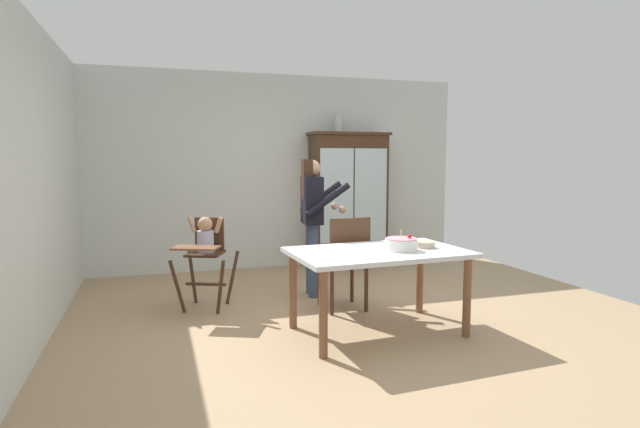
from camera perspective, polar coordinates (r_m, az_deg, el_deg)
The scene contains 11 objects.
ground_plane at distance 5.02m, azimuth 2.83°, elevation -11.68°, with size 6.24×6.24×0.00m, color tan.
wall_back at distance 7.29m, azimuth -4.47°, elevation 4.71°, with size 5.32×0.06×2.70m, color silver.
wall_left at distance 4.56m, azimuth -29.74°, elevation 2.99°, with size 0.06×5.32×2.70m, color silver.
china_cabinet at distance 7.34m, azimuth 3.18°, elevation 1.66°, with size 1.13×0.48×1.90m.
ceramic_vase at distance 7.28m, azimuth 2.04°, elevation 10.01°, with size 0.13×0.13×0.27m.
high_chair_with_toddler at distance 5.37m, azimuth -12.66°, elevation -3.45°, with size 0.76×0.82×0.95m.
adult_person at distance 5.69m, azimuth -0.83°, elevation 0.44°, with size 0.54×0.53×1.53m.
dining_table at distance 4.54m, azimuth 6.50°, elevation -5.18°, with size 1.56×1.01×0.74m.
birthday_cake at distance 4.54m, azimuth 9.01°, elevation -3.33°, with size 0.28×0.28×0.19m.
serving_bowl at distance 4.72m, azimuth 11.58°, elevation -3.35°, with size 0.18×0.18×0.06m, color #C6AD93.
dining_chair_far_side at distance 5.16m, azimuth 2.94°, elevation -4.79°, with size 0.45×0.45×0.96m.
Camera 1 is at (-1.70, -4.46, 1.54)m, focal length 28.75 mm.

